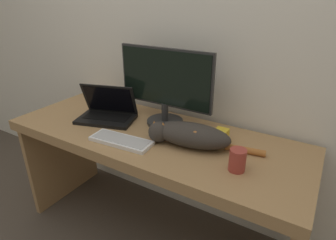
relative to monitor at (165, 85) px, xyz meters
name	(u,v)px	position (x,y,z in m)	size (l,w,h in m)	color
wall_back	(186,21)	(0.01, 0.23, 0.33)	(6.40, 0.06, 2.60)	silver
desk	(152,155)	(0.01, -0.15, -0.38)	(1.70, 0.63, 0.73)	#A37A4C
monitor	(165,85)	(0.00, 0.00, 0.00)	(0.59, 0.22, 0.45)	#282828
laptop	(107,113)	(-0.33, -0.14, -0.19)	(0.39, 0.30, 0.21)	black
external_keyboard	(121,141)	(-0.07, -0.33, -0.23)	(0.34, 0.14, 0.02)	white
cat	(189,134)	(0.25, -0.17, -0.17)	(0.58, 0.22, 0.12)	#332D28
coffee_mug	(237,160)	(0.53, -0.26, -0.19)	(0.07, 0.07, 0.10)	#9E382D
small_toy	(221,135)	(0.37, -0.04, -0.20)	(0.07, 0.07, 0.07)	gold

